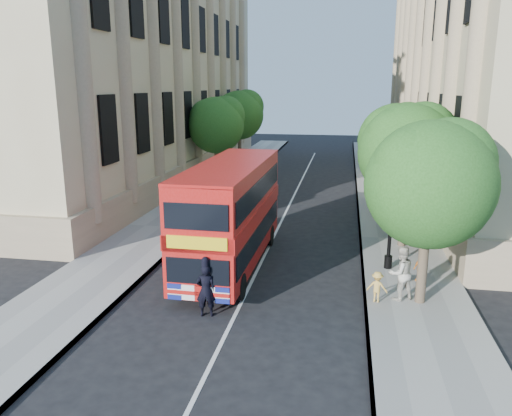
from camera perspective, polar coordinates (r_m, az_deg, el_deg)
The scene contains 16 objects.
ground at distance 15.00m, azimuth -3.42°, elevation -14.10°, with size 120.00×120.00×0.00m, color black.
pavement_right at distance 24.03m, azimuth 15.90°, elevation -3.51°, with size 3.50×80.00×0.12m, color gray.
pavement_left at distance 25.51m, azimuth -10.73°, elevation -2.20°, with size 3.50×80.00×0.12m, color gray.
building_left at distance 40.63m, azimuth -15.13°, elevation 16.23°, with size 12.00×38.00×18.00m, color tan.
tree_right_near at distance 16.34m, azimuth 19.41°, elevation 3.30°, with size 4.00×4.00×6.08m.
tree_right_mid at distance 22.19m, azimuth 17.11°, elevation 6.60°, with size 4.20×4.20×6.37m.
tree_right_far at distance 28.14m, azimuth 15.72°, elevation 7.85°, with size 4.00×4.00×6.15m.
tree_left_far at distance 36.16m, azimuth -4.53°, elevation 9.77°, with size 4.00×4.00×6.30m.
tree_left_back at distance 43.91m, azimuth -1.85°, elevation 10.87°, with size 4.20×4.20×6.65m.
lamp_post at distance 19.47m, azimuth 15.25°, elevation -0.03°, with size 0.32×0.32×5.16m.
double_decker_bus at distance 19.42m, azimuth -2.85°, elevation -0.41°, with size 2.48×8.81×4.05m.
box_van at distance 29.06m, azimuth -2.09°, elevation 2.40°, with size 1.97×4.49×2.53m.
police_constable at distance 15.71m, azimuth -5.75°, elevation -9.38°, with size 0.61×0.40×1.68m, color black.
woman_pedestrian at distance 17.15m, azimuth 16.21°, elevation -7.15°, with size 0.89×0.69×1.83m, color beige.
child_a at distance 19.01m, azimuth 18.30°, elevation -6.46°, with size 0.62×0.26×1.05m, color orange.
child_b at distance 16.91m, azimuth 13.68°, elevation -8.74°, with size 0.67×0.38×1.03m, color gold.
Camera 1 is at (3.20, -12.85, 7.04)m, focal length 35.00 mm.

